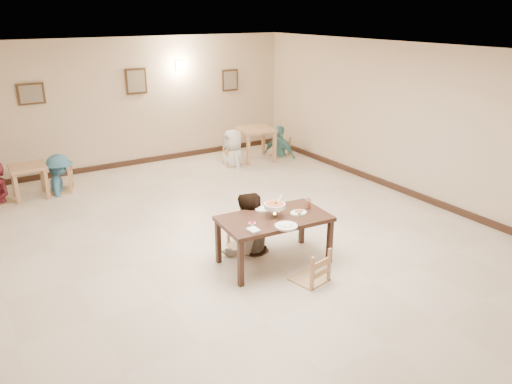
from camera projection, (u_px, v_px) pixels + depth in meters
floor at (239, 238)px, 8.30m from camera, size 10.00×10.00×0.00m
ceiling at (237, 51)px, 7.27m from camera, size 10.00×10.00×0.00m
wall_back at (133, 103)px, 11.77m from camera, size 10.00×0.00×10.00m
wall_right at (415, 122)px, 9.76m from camera, size 0.00×10.00×10.00m
baseboard_back at (139, 162)px, 12.25m from camera, size 8.00×0.06×0.12m
baseboard_right at (407, 191)px, 10.24m from camera, size 0.06×10.00×0.12m
picture_a at (31, 94)px, 10.52m from camera, size 0.55×0.04×0.45m
picture_b at (136, 81)px, 11.62m from camera, size 0.50×0.04×0.60m
picture_c at (230, 80)px, 12.90m from camera, size 0.45×0.04×0.55m
wall_sconce at (179, 65)px, 12.06m from camera, size 0.16×0.05×0.22m
main_table at (274, 222)px, 7.27m from camera, size 1.65×1.01×0.74m
chair_far at (243, 220)px, 7.81m from camera, size 0.45×0.45×0.95m
chair_near at (310, 250)px, 6.85m from camera, size 0.44×0.44×0.93m
main_diner at (247, 194)px, 7.58m from camera, size 1.01×0.84×1.89m
curry_warmer at (275, 206)px, 7.21m from camera, size 0.34×0.31×0.28m
rice_plate_far at (264, 209)px, 7.50m from camera, size 0.28×0.28×0.06m
rice_plate_near at (286, 226)px, 6.91m from camera, size 0.32×0.32×0.07m
fried_plate at (299, 212)px, 7.36m from camera, size 0.26×0.26×0.06m
chili_dish at (252, 223)px, 7.01m from camera, size 0.10×0.10×0.02m
napkin_cutlery at (253, 230)px, 6.77m from camera, size 0.17×0.27×0.03m
drink_glass at (308, 204)px, 7.55m from camera, size 0.08×0.08×0.15m
bg_table_left at (28, 172)px, 9.91m from camera, size 0.68×0.68×0.67m
bg_table_right at (256, 134)px, 12.37m from camera, size 0.93×0.93×0.82m
bg_chair_lr at (58, 168)px, 10.26m from camera, size 0.47×0.47×1.01m
bg_chair_rl at (233, 147)px, 12.05m from camera, size 0.41×0.41×0.88m
bg_chair_rr at (280, 139)px, 12.77m from camera, size 0.43×0.43×0.93m
bg_diner_b at (57, 155)px, 10.16m from camera, size 0.77×1.11×1.58m
bg_diner_c at (233, 129)px, 11.90m from camera, size 0.69×0.94×1.76m
bg_diner_d at (280, 126)px, 12.65m from camera, size 0.73×1.02×1.61m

